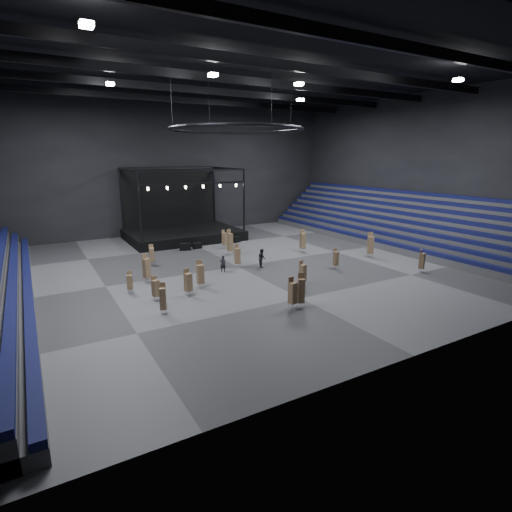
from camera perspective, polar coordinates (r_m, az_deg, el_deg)
floor at (r=39.56m, az=-2.60°, el=-1.52°), size 50.00×50.00×0.00m
ceiling at (r=38.80m, az=-2.92°, el=25.02°), size 50.00×42.00×0.20m
wall_back at (r=57.60m, az=-12.61°, el=12.15°), size 50.00×0.20×18.00m
wall_front at (r=21.76m, az=23.87°, el=8.57°), size 50.00×0.20×18.00m
wall_right at (r=54.34m, az=21.89°, el=11.39°), size 0.20×42.00×18.00m
bleachers_right at (r=53.47m, az=19.79°, el=3.68°), size 7.20×40.00×6.40m
stage at (r=53.84m, az=-10.63°, el=4.04°), size 14.00×10.00×9.20m
truss_ring at (r=38.17m, az=-2.83°, el=17.63°), size 12.30×12.30×5.15m
roof_girders at (r=38.66m, az=-2.91°, el=23.85°), size 49.00×30.35×0.70m
floodlights at (r=35.10m, az=0.37°, el=23.87°), size 28.60×16.60×0.25m
flight_case_left at (r=47.00m, az=-10.10°, el=1.32°), size 1.39×1.00×0.83m
flight_case_mid at (r=47.65m, az=-8.39°, el=1.47°), size 1.09×0.65×0.69m
flight_case_right at (r=50.70m, az=-2.76°, el=2.40°), size 1.25×0.96×0.74m
chair_stack_0 at (r=31.45m, az=-9.68°, el=-3.65°), size 0.60×0.60×2.19m
chair_stack_1 at (r=40.89m, az=-14.67°, el=0.19°), size 0.53×0.53×2.16m
chair_stack_2 at (r=28.29m, az=-13.16°, el=-5.89°), size 0.54×0.54×2.25m
chair_stack_3 at (r=35.55m, az=-15.39°, el=-1.63°), size 0.65×0.65×2.53m
chair_stack_4 at (r=28.60m, az=5.25°, el=-5.19°), size 0.57×0.57×2.34m
chair_stack_5 at (r=39.30m, az=11.34°, el=-0.30°), size 0.41×0.41×2.01m
chair_stack_6 at (r=38.93m, az=-2.68°, el=0.07°), size 0.47×0.47×2.34m
chair_stack_7 at (r=44.13m, az=-3.75°, el=2.05°), size 0.60×0.60×2.85m
chair_stack_8 at (r=33.09m, az=-7.96°, el=-2.51°), size 0.57×0.57×2.39m
chair_stack_9 at (r=30.96m, az=-14.16°, el=-4.41°), size 0.57×0.57×1.94m
chair_stack_10 at (r=44.44m, az=16.04°, el=1.58°), size 0.72×0.72×2.76m
chair_stack_11 at (r=28.87m, az=6.47°, el=-4.86°), size 0.61×0.61×2.58m
chair_stack_12 at (r=40.38m, az=22.62°, el=-0.59°), size 0.56×0.56×2.23m
chair_stack_13 at (r=47.30m, az=-4.55°, el=2.50°), size 0.60×0.60×2.21m
chair_stack_14 at (r=33.71m, az=6.68°, el=-2.36°), size 0.56×0.56×2.18m
chair_stack_15 at (r=45.48m, az=6.69°, el=2.22°), size 0.61×0.61×2.59m
chair_stack_16 at (r=33.24m, az=-17.59°, el=-3.51°), size 0.53×0.53×1.80m
man_center at (r=37.66m, az=-4.77°, el=-1.12°), size 0.62×0.45×1.57m
crew_member at (r=39.22m, az=0.84°, el=-0.27°), size 0.88×1.02×1.82m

